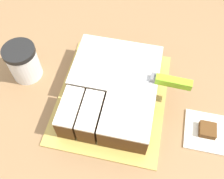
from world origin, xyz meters
TOP-DOWN VIEW (x-y plane):
  - ground_plane at (0.00, 0.00)m, footprint 8.00×8.00m
  - countertop at (0.00, 0.00)m, footprint 1.40×1.10m
  - cake_board at (0.05, -0.03)m, footprint 0.32×0.38m
  - cake at (0.05, -0.03)m, footprint 0.25×0.31m
  - knife at (0.17, -0.00)m, footprint 0.32×0.03m
  - coffee_cup at (-0.23, -0.00)m, footprint 0.10×0.10m
  - paper_napkin at (0.33, -0.09)m, footprint 0.12×0.12m
  - brownie at (0.33, -0.09)m, footprint 0.04×0.04m

SIDE VIEW (x-z plane):
  - ground_plane at x=0.00m, z-range 0.00..0.00m
  - countertop at x=0.00m, z-range 0.00..0.90m
  - cake_board at x=0.05m, z-range 0.90..0.91m
  - paper_napkin at x=0.33m, z-range 0.90..0.91m
  - brownie at x=0.33m, z-range 0.91..0.93m
  - cake at x=0.05m, z-range 0.91..0.99m
  - coffee_cup at x=-0.23m, z-range 0.90..1.02m
  - knife at x=0.17m, z-range 0.98..1.01m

